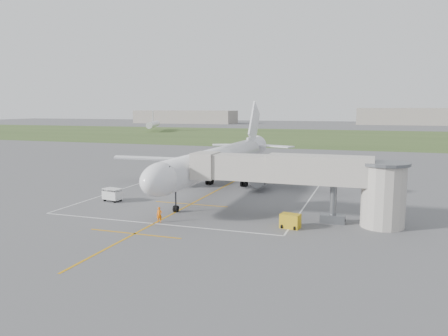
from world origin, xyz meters
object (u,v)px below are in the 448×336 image
(jet_bridge, at_px, (312,178))
(ramp_worker_nose, at_px, (159,215))
(airliner, at_px, (219,161))
(gpu_unit, at_px, (290,221))
(baggage_cart, at_px, (113,195))
(ramp_worker_wing, at_px, (167,182))

(jet_bridge, relative_size, ramp_worker_nose, 13.93)
(airliner, xyz_separation_m, ramp_worker_nose, (0.33, -20.12, -3.55))
(jet_bridge, bearing_deg, ramp_worker_nose, -159.12)
(gpu_unit, bearing_deg, ramp_worker_nose, -160.92)
(gpu_unit, distance_m, baggage_cart, 25.09)
(airliner, height_order, ramp_worker_nose, airliner)
(gpu_unit, relative_size, baggage_cart, 0.79)
(gpu_unit, distance_m, ramp_worker_nose, 13.93)
(airliner, xyz_separation_m, baggage_cart, (-10.46, -12.48, -3.52))
(jet_bridge, relative_size, baggage_cart, 8.63)
(airliner, bearing_deg, ramp_worker_nose, -89.06)
(ramp_worker_nose, bearing_deg, ramp_worker_wing, 100.45)
(gpu_unit, xyz_separation_m, ramp_worker_wing, (-22.36, 16.88, 0.06))
(ramp_worker_wing, bearing_deg, gpu_unit, 171.28)
(jet_bridge, bearing_deg, gpu_unit, -115.16)
(baggage_cart, height_order, ramp_worker_nose, baggage_cart)
(ramp_worker_wing, bearing_deg, baggage_cart, 107.74)
(airliner, distance_m, ramp_worker_wing, 9.08)
(gpu_unit, height_order, baggage_cart, baggage_cart)
(jet_bridge, distance_m, gpu_unit, 5.60)
(jet_bridge, xyz_separation_m, gpu_unit, (-1.66, -3.52, -4.02))
(gpu_unit, xyz_separation_m, ramp_worker_nose, (-13.73, -2.35, 0.11))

